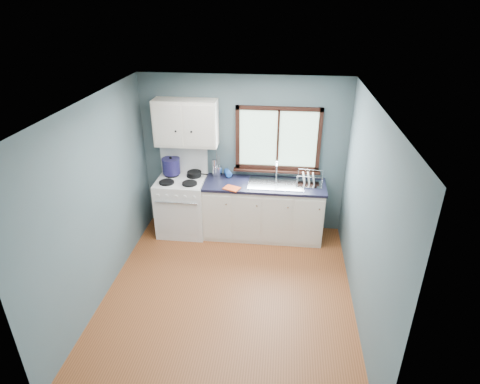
# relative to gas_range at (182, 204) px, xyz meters

# --- Properties ---
(floor) EXTENTS (3.20, 3.60, 0.02)m
(floor) POSITION_rel_gas_range_xyz_m (0.95, -1.47, -0.50)
(floor) COLOR #984F26
(floor) RESTS_ON ground
(ceiling) EXTENTS (3.20, 3.60, 0.02)m
(ceiling) POSITION_rel_gas_range_xyz_m (0.95, -1.47, 2.02)
(ceiling) COLOR white
(ceiling) RESTS_ON wall_back
(wall_back) EXTENTS (3.20, 0.02, 2.50)m
(wall_back) POSITION_rel_gas_range_xyz_m (0.95, 0.34, 0.76)
(wall_back) COLOR #506468
(wall_back) RESTS_ON ground
(wall_front) EXTENTS (3.20, 0.02, 2.50)m
(wall_front) POSITION_rel_gas_range_xyz_m (0.95, -3.28, 0.76)
(wall_front) COLOR #506468
(wall_front) RESTS_ON ground
(wall_left) EXTENTS (0.02, 3.60, 2.50)m
(wall_left) POSITION_rel_gas_range_xyz_m (-0.66, -1.47, 0.76)
(wall_left) COLOR #506468
(wall_left) RESTS_ON ground
(wall_right) EXTENTS (0.02, 3.60, 2.50)m
(wall_right) POSITION_rel_gas_range_xyz_m (2.56, -1.47, 0.76)
(wall_right) COLOR #506468
(wall_right) RESTS_ON ground
(gas_range) EXTENTS (0.76, 0.69, 1.36)m
(gas_range) POSITION_rel_gas_range_xyz_m (0.00, 0.00, 0.00)
(gas_range) COLOR white
(gas_range) RESTS_ON floor
(base_cabinets) EXTENTS (1.85, 0.60, 0.88)m
(base_cabinets) POSITION_rel_gas_range_xyz_m (1.31, 0.02, -0.08)
(base_cabinets) COLOR silver
(base_cabinets) RESTS_ON floor
(countertop) EXTENTS (1.89, 0.64, 0.04)m
(countertop) POSITION_rel_gas_range_xyz_m (1.31, 0.02, 0.41)
(countertop) COLOR black
(countertop) RESTS_ON base_cabinets
(sink) EXTENTS (0.84, 0.46, 0.44)m
(sink) POSITION_rel_gas_range_xyz_m (1.49, 0.02, 0.37)
(sink) COLOR silver
(sink) RESTS_ON countertop
(window) EXTENTS (1.36, 0.10, 1.03)m
(window) POSITION_rel_gas_range_xyz_m (1.48, 0.30, 0.98)
(window) COLOR #9EC6A8
(window) RESTS_ON wall_back
(upper_cabinets) EXTENTS (0.95, 0.35, 0.70)m
(upper_cabinets) POSITION_rel_gas_range_xyz_m (0.10, 0.15, 1.31)
(upper_cabinets) COLOR silver
(upper_cabinets) RESTS_ON wall_back
(skillet) EXTENTS (0.36, 0.26, 0.05)m
(skillet) POSITION_rel_gas_range_xyz_m (0.19, 0.15, 0.49)
(skillet) COLOR black
(skillet) RESTS_ON gas_range
(stockpot) EXTENTS (0.38, 0.38, 0.29)m
(stockpot) POSITION_rel_gas_range_xyz_m (-0.18, 0.16, 0.59)
(stockpot) COLOR #201B4F
(stockpot) RESTS_ON gas_range
(utensil_crock) EXTENTS (0.16, 0.16, 0.42)m
(utensil_crock) POSITION_rel_gas_range_xyz_m (0.55, 0.23, 0.51)
(utensil_crock) COLOR silver
(utensil_crock) RESTS_ON countertop
(thermos) EXTENTS (0.08, 0.08, 0.29)m
(thermos) POSITION_rel_gas_range_xyz_m (0.50, 0.20, 0.57)
(thermos) COLOR silver
(thermos) RESTS_ON countertop
(soap_bottle) EXTENTS (0.13, 0.13, 0.27)m
(soap_bottle) POSITION_rel_gas_range_xyz_m (0.75, 0.15, 0.56)
(soap_bottle) COLOR blue
(soap_bottle) RESTS_ON countertop
(dish_towel) EXTENTS (0.28, 0.24, 0.02)m
(dish_towel) POSITION_rel_gas_range_xyz_m (0.84, -0.22, 0.43)
(dish_towel) COLOR #DC4C1E
(dish_towel) RESTS_ON countertop
(dish_rack) EXTENTS (0.41, 0.33, 0.20)m
(dish_rack) POSITION_rel_gas_range_xyz_m (1.99, 0.06, 0.48)
(dish_rack) COLOR silver
(dish_rack) RESTS_ON countertop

